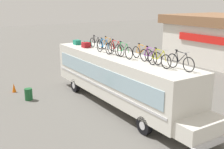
# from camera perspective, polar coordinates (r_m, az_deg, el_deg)

# --- Properties ---
(ground_plane) EXTENTS (120.00, 120.00, 0.00)m
(ground_plane) POSITION_cam_1_polar(r_m,az_deg,el_deg) (17.57, 1.10, -6.09)
(ground_plane) COLOR #605E59
(bus) EXTENTS (13.15, 2.61, 3.15)m
(bus) POSITION_cam_1_polar(r_m,az_deg,el_deg) (16.86, 1.44, -0.35)
(bus) COLOR silver
(bus) RESTS_ON ground
(luggage_bag_1) EXTENTS (0.50, 0.42, 0.34)m
(luggage_bag_1) POSITION_cam_1_polar(r_m,az_deg,el_deg) (20.76, -7.20, 6.56)
(luggage_bag_1) COLOR #1E7F66
(luggage_bag_1) RESTS_ON bus
(luggage_bag_2) EXTENTS (0.55, 0.36, 0.29)m
(luggage_bag_2) POSITION_cam_1_polar(r_m,az_deg,el_deg) (20.35, -5.01, 6.38)
(luggage_bag_2) COLOR #1E7F66
(luggage_bag_2) RESTS_ON bus
(luggage_bag_3) EXTENTS (0.50, 0.50, 0.36)m
(luggage_bag_3) POSITION_cam_1_polar(r_m,az_deg,el_deg) (19.37, -5.33, 6.06)
(luggage_bag_3) COLOR maroon
(luggage_bag_3) RESTS_ON bus
(rooftop_bicycle_1) EXTENTS (1.66, 0.44, 0.87)m
(rooftop_bicycle_1) POSITION_cam_1_polar(r_m,az_deg,el_deg) (19.01, -3.31, 6.49)
(rooftop_bicycle_1) COLOR black
(rooftop_bicycle_1) RESTS_ON bus
(rooftop_bicycle_2) EXTENTS (1.63, 0.44, 0.88)m
(rooftop_bicycle_2) POSITION_cam_1_polar(r_m,az_deg,el_deg) (18.32, -0.89, 6.21)
(rooftop_bicycle_2) COLOR black
(rooftop_bicycle_2) RESTS_ON bus
(rooftop_bicycle_3) EXTENTS (1.78, 0.44, 0.93)m
(rooftop_bicycle_3) POSITION_cam_1_polar(r_m,az_deg,el_deg) (17.17, -1.65, 5.68)
(rooftop_bicycle_3) COLOR black
(rooftop_bicycle_3) RESTS_ON bus
(rooftop_bicycle_4) EXTENTS (1.80, 0.44, 0.95)m
(rooftop_bicycle_4) POSITION_cam_1_polar(r_m,az_deg,el_deg) (16.47, 0.71, 5.30)
(rooftop_bicycle_4) COLOR black
(rooftop_bicycle_4) RESTS_ON bus
(rooftop_bicycle_5) EXTENTS (1.76, 0.44, 0.92)m
(rooftop_bicycle_5) POSITION_cam_1_polar(r_m,az_deg,el_deg) (15.75, 2.33, 4.82)
(rooftop_bicycle_5) COLOR black
(rooftop_bicycle_5) RESTS_ON bus
(rooftop_bicycle_6) EXTENTS (1.75, 0.44, 0.87)m
(rooftop_bicycle_6) POSITION_cam_1_polar(r_m,az_deg,el_deg) (15.35, 6.19, 4.41)
(rooftop_bicycle_6) COLOR black
(rooftop_bicycle_6) RESTS_ON bus
(rooftop_bicycle_7) EXTENTS (1.71, 0.44, 0.88)m
(rooftop_bicycle_7) POSITION_cam_1_polar(r_m,az_deg,el_deg) (14.50, 7.88, 3.74)
(rooftop_bicycle_7) COLOR black
(rooftop_bicycle_7) RESTS_ON bus
(rooftop_bicycle_8) EXTENTS (1.68, 0.44, 0.92)m
(rooftop_bicycle_8) POSITION_cam_1_polar(r_m,az_deg,el_deg) (13.74, 9.59, 3.13)
(rooftop_bicycle_8) COLOR black
(rooftop_bicycle_8) RESTS_ON bus
(rooftop_bicycle_9) EXTENTS (1.72, 0.44, 0.92)m
(rooftop_bicycle_9) POSITION_cam_1_polar(r_m,az_deg,el_deg) (13.34, 13.79, 2.55)
(rooftop_bicycle_9) COLOR black
(rooftop_bicycle_9) RESTS_ON bus
(trash_bin) EXTENTS (0.50, 0.50, 0.77)m
(trash_bin) POSITION_cam_1_polar(r_m,az_deg,el_deg) (18.97, -16.71, -3.89)
(trash_bin) COLOR #1E592D
(trash_bin) RESTS_ON ground
(traffic_cone) EXTENTS (0.29, 0.29, 0.63)m
(traffic_cone) POSITION_cam_1_polar(r_m,az_deg,el_deg) (20.91, -19.43, -2.59)
(traffic_cone) COLOR orange
(traffic_cone) RESTS_ON ground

